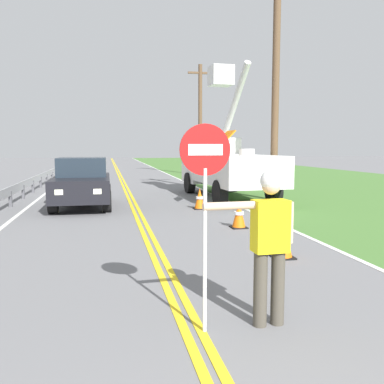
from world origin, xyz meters
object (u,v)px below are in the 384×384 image
(stop_sign_paddle, at_px, (205,181))
(oncoming_sedan_nearest, at_px, (82,183))
(utility_pole_near, at_px, (276,83))
(traffic_cone_lead, at_px, (283,240))
(utility_bucket_truck, at_px, (224,163))
(utility_pole_mid, at_px, (200,118))
(traffic_cone_mid, at_px, (239,215))
(traffic_cone_tail, at_px, (200,199))
(flagger_worker, at_px, (269,237))

(stop_sign_paddle, relative_size, oncoming_sedan_nearest, 0.57)
(utility_pole_near, xyz_separation_m, traffic_cone_lead, (-3.19, -8.15, -4.17))
(utility_bucket_truck, xyz_separation_m, traffic_cone_lead, (-1.55, -9.48, -1.08))
(stop_sign_paddle, relative_size, utility_pole_mid, 0.29)
(stop_sign_paddle, bearing_deg, traffic_cone_mid, 68.48)
(utility_bucket_truck, height_order, traffic_cone_tail, utility_bucket_truck)
(stop_sign_paddle, height_order, traffic_cone_lead, stop_sign_paddle)
(oncoming_sedan_nearest, height_order, utility_pole_near, utility_pole_near)
(flagger_worker, height_order, oncoming_sedan_nearest, flagger_worker)
(traffic_cone_tail, bearing_deg, stop_sign_paddle, -102.28)
(traffic_cone_lead, bearing_deg, flagger_worker, -117.06)
(utility_bucket_truck, distance_m, utility_pole_near, 3.74)
(stop_sign_paddle, height_order, utility_bucket_truck, utility_bucket_truck)
(flagger_worker, height_order, utility_pole_near, utility_pole_near)
(oncoming_sedan_nearest, xyz_separation_m, traffic_cone_mid, (4.13, -4.66, -0.50))
(flagger_worker, bearing_deg, traffic_cone_tail, 82.38)
(utility_bucket_truck, xyz_separation_m, utility_pole_near, (1.63, -1.33, 3.10))
(utility_pole_mid, bearing_deg, traffic_cone_lead, -98.83)
(utility_pole_mid, distance_m, traffic_cone_mid, 20.59)
(flagger_worker, bearing_deg, stop_sign_paddle, -177.34)
(utility_pole_near, height_order, traffic_cone_mid, utility_pole_near)
(utility_pole_mid, xyz_separation_m, traffic_cone_lead, (-3.55, -22.88, -3.82))
(oncoming_sedan_nearest, xyz_separation_m, utility_pole_mid, (7.59, 15.27, 3.32))
(oncoming_sedan_nearest, relative_size, traffic_cone_mid, 5.88)
(traffic_cone_lead, bearing_deg, utility_pole_near, 68.64)
(utility_pole_mid, distance_m, traffic_cone_lead, 23.47)
(utility_pole_near, xyz_separation_m, utility_pole_mid, (0.37, 14.73, -0.36))
(utility_pole_mid, bearing_deg, flagger_worker, -100.94)
(utility_bucket_truck, xyz_separation_m, utility_pole_mid, (2.00, 13.40, 2.74))
(traffic_cone_mid, bearing_deg, traffic_cone_tail, 94.70)
(utility_bucket_truck, bearing_deg, traffic_cone_mid, -102.64)
(utility_bucket_truck, distance_m, utility_pole_mid, 13.82)
(traffic_cone_lead, bearing_deg, traffic_cone_mid, 88.27)
(traffic_cone_mid, height_order, traffic_cone_tail, same)
(utility_pole_mid, xyz_separation_m, traffic_cone_tail, (-3.74, -16.56, -3.82))
(flagger_worker, distance_m, traffic_cone_tail, 9.17)
(flagger_worker, relative_size, traffic_cone_mid, 2.61)
(traffic_cone_lead, bearing_deg, utility_pole_mid, 81.17)
(stop_sign_paddle, bearing_deg, traffic_cone_lead, 52.01)
(utility_bucket_truck, bearing_deg, traffic_cone_lead, -99.30)
(stop_sign_paddle, distance_m, oncoming_sedan_nearest, 10.59)
(oncoming_sedan_nearest, xyz_separation_m, traffic_cone_lead, (4.04, -7.61, -0.50))
(flagger_worker, xyz_separation_m, utility_bucket_truck, (2.95, 12.22, 0.37))
(traffic_cone_lead, relative_size, traffic_cone_tail, 1.00)
(stop_sign_paddle, xyz_separation_m, traffic_cone_mid, (2.26, 5.73, -1.37))
(oncoming_sedan_nearest, bearing_deg, traffic_cone_tail, -18.42)
(traffic_cone_mid, bearing_deg, utility_bucket_truck, 77.36)
(utility_pole_near, distance_m, utility_pole_mid, 14.74)
(utility_bucket_truck, xyz_separation_m, oncoming_sedan_nearest, (-5.59, -1.87, -0.58))
(utility_pole_near, bearing_deg, stop_sign_paddle, -116.11)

